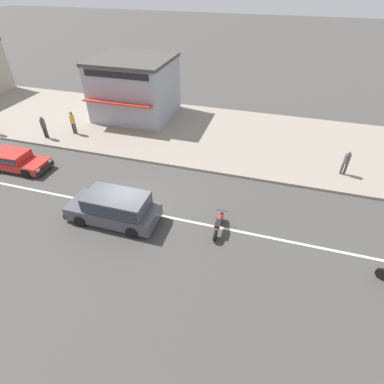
# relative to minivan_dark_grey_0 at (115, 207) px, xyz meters

# --- Properties ---
(ground_plane) EXTENTS (160.00, 160.00, 0.00)m
(ground_plane) POSITION_rel_minivan_dark_grey_0_xyz_m (0.36, 0.90, -0.84)
(ground_plane) COLOR #423F3D
(lane_centre_stripe) EXTENTS (50.40, 0.14, 0.01)m
(lane_centre_stripe) POSITION_rel_minivan_dark_grey_0_xyz_m (0.36, 0.90, -0.84)
(lane_centre_stripe) COLOR silver
(lane_centre_stripe) RESTS_ON ground
(kerb_strip) EXTENTS (68.00, 10.00, 0.15)m
(kerb_strip) POSITION_rel_minivan_dark_grey_0_xyz_m (0.36, 10.43, -0.77)
(kerb_strip) COLOR gray
(kerb_strip) RESTS_ON ground
(minivan_dark_grey_0) EXTENTS (4.56, 1.95, 1.56)m
(minivan_dark_grey_0) POSITION_rel_minivan_dark_grey_0_xyz_m (0.00, 0.00, 0.00)
(minivan_dark_grey_0) COLOR #47494F
(minivan_dark_grey_0) RESTS_ON ground
(hatchback_red_1) EXTENTS (3.92, 1.75, 1.10)m
(hatchback_red_1) POSITION_rel_minivan_dark_grey_0_xyz_m (-8.28, 2.59, -0.26)
(hatchback_red_1) COLOR red
(hatchback_red_1) RESTS_ON ground
(motorcycle_1) EXTENTS (0.56, 1.82, 0.80)m
(motorcycle_1) POSITION_rel_minivan_dark_grey_0_xyz_m (5.02, 0.69, -0.42)
(motorcycle_1) COLOR black
(motorcycle_1) RESTS_ON ground
(pedestrian_near_clock) EXTENTS (0.34, 0.34, 1.54)m
(pedestrian_near_clock) POSITION_rel_minivan_dark_grey_0_xyz_m (11.17, 7.39, 0.20)
(pedestrian_near_clock) COLOR #4C4238
(pedestrian_near_clock) RESTS_ON kerb_strip
(pedestrian_mid_kerb) EXTENTS (0.34, 0.34, 1.62)m
(pedestrian_mid_kerb) POSITION_rel_minivan_dark_grey_0_xyz_m (-9.00, 6.38, 0.25)
(pedestrian_mid_kerb) COLOR #333338
(pedestrian_mid_kerb) RESTS_ON kerb_strip
(pedestrian_by_shop) EXTENTS (0.34, 0.34, 1.69)m
(pedestrian_by_shop) POSITION_rel_minivan_dark_grey_0_xyz_m (-7.43, 7.58, 0.29)
(pedestrian_by_shop) COLOR #333338
(pedestrian_by_shop) RESTS_ON kerb_strip
(shopfront_mid_block) EXTENTS (5.95, 6.17, 4.49)m
(shopfront_mid_block) POSITION_rel_minivan_dark_grey_0_xyz_m (-4.44, 12.15, 1.56)
(shopfront_mid_block) COLOR #999EA8
(shopfront_mid_block) RESTS_ON kerb_strip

